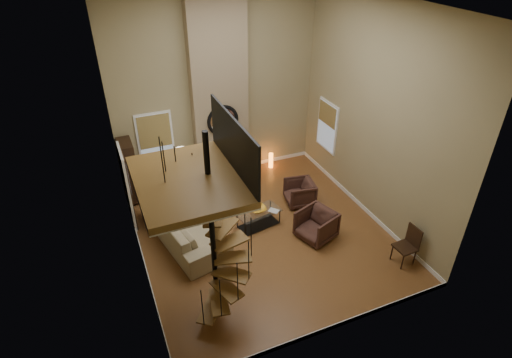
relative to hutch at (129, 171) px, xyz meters
name	(u,v)px	position (x,y,z in m)	size (l,w,h in m)	color
ground	(262,233)	(2.78, -2.81, -0.95)	(6.00, 6.50, 0.01)	#935E2F
back_wall	(217,89)	(2.78, 0.44, 1.80)	(6.00, 0.02, 5.50)	#9B8E64
front_wall	(344,220)	(2.78, -6.06, 1.80)	(6.00, 0.02, 5.50)	#9B8E64
left_wall	(124,163)	(-0.22, -2.81, 1.80)	(0.02, 6.50, 5.50)	#9B8E64
right_wall	(375,115)	(5.78, -2.81, 1.80)	(0.02, 6.50, 5.50)	#9B8E64
ceiling	(264,4)	(2.78, -2.81, 4.54)	(6.00, 6.50, 0.01)	silver
baseboard_back	(221,171)	(2.78, 0.43, -0.89)	(6.00, 0.02, 0.12)	white
baseboard_front	(328,328)	(2.78, -6.05, -0.89)	(6.00, 0.02, 0.12)	white
baseboard_left	(144,263)	(-0.21, -2.81, -0.89)	(0.02, 6.50, 0.12)	white
baseboard_right	(360,204)	(5.77, -2.81, -0.89)	(0.02, 6.50, 0.12)	white
chimney_breast	(219,91)	(2.78, 0.25, 1.80)	(1.60, 0.38, 5.50)	#937E5F
hearth	(228,182)	(2.78, -0.24, -0.93)	(1.50, 0.60, 0.04)	black
firebox	(225,163)	(2.78, 0.05, -0.40)	(0.95, 0.02, 0.72)	black
mantel	(225,146)	(2.78, -0.03, 0.20)	(1.70, 0.18, 0.06)	white
mirror_frame	(223,121)	(2.78, 0.03, 1.00)	(0.94, 0.94, 0.10)	black
mirror_disc	(223,121)	(2.78, 0.04, 1.00)	(0.80, 0.80, 0.01)	white
vase_left	(206,145)	(2.23, 0.01, 0.35)	(0.24, 0.24, 0.25)	black
vase_right	(243,138)	(3.38, 0.01, 0.33)	(0.20, 0.20, 0.21)	#174F51
window_back	(155,137)	(0.88, 0.41, 0.67)	(1.02, 0.06, 1.52)	white
window_right	(327,125)	(5.75, -0.81, 0.68)	(0.06, 1.02, 1.52)	white
entry_door	(128,188)	(-0.17, -1.01, 0.10)	(0.10, 1.05, 2.16)	white
loft	(194,177)	(0.74, -4.61, 2.29)	(1.70, 2.20, 1.09)	olive
spiral_stair	(214,239)	(1.00, -4.60, 0.83)	(1.47, 1.47, 4.06)	black
hutch	(129,171)	(0.00, 0.00, 0.00)	(0.37, 0.78, 1.75)	black
sofa	(183,225)	(0.88, -2.22, -0.55)	(2.90, 1.13, 0.85)	tan
armchair_near	(302,192)	(4.34, -2.03, -0.60)	(0.75, 0.78, 0.71)	#452720
armchair_far	(318,224)	(4.04, -3.44, -0.60)	(0.83, 0.86, 0.78)	#452720
coffee_table	(259,217)	(2.81, -2.51, -0.67)	(1.22, 0.76, 0.44)	silver
bowl	(258,209)	(2.81, -2.46, -0.45)	(0.42, 0.42, 0.10)	gold
book	(273,211)	(3.16, -2.66, -0.49)	(0.19, 0.26, 0.02)	gray
floor_lamp	(182,160)	(1.34, -0.79, 0.46)	(0.41, 0.41, 1.72)	black
accent_lamp	(271,160)	(4.36, 0.11, -0.70)	(0.14, 0.14, 0.50)	orange
side_chair	(409,244)	(5.47, -5.05, -0.42)	(0.47, 0.46, 0.96)	black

